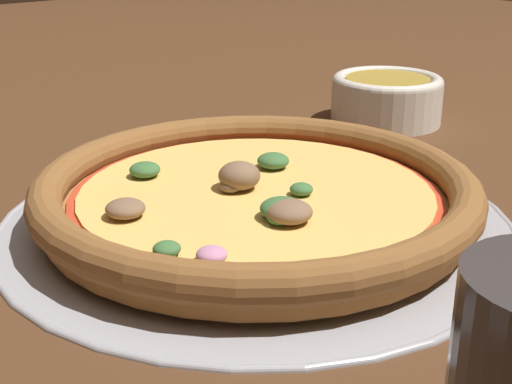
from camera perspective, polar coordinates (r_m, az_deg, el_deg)
ground_plane at (r=0.54m, az=0.00°, el=-2.39°), size 3.00×3.00×0.00m
pizza_tray at (r=0.54m, az=0.00°, el=-2.07°), size 0.38×0.38×0.01m
pizza at (r=0.53m, az=-0.03°, el=-0.03°), size 0.33×0.33×0.04m
bowl_near at (r=0.81m, az=10.41°, el=7.51°), size 0.12×0.12×0.05m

